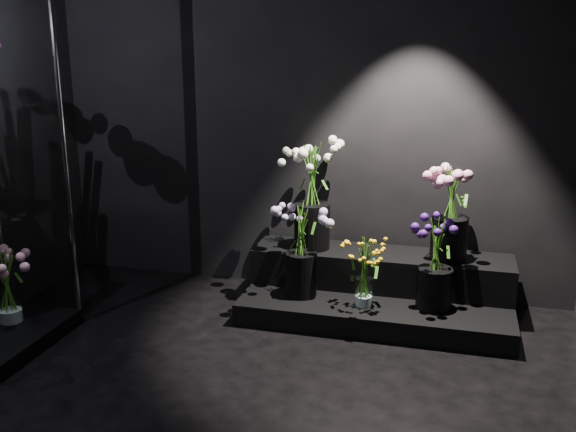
% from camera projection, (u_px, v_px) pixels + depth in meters
% --- Properties ---
extents(floor, '(4.00, 4.00, 0.00)m').
position_uv_depth(floor, '(220.00, 423.00, 3.31)').
color(floor, black).
rests_on(floor, ground).
extents(wall_back, '(4.00, 0.00, 4.00)m').
position_uv_depth(wall_back, '(309.00, 111.00, 4.80)').
color(wall_back, black).
rests_on(wall_back, floor).
extents(display_riser, '(1.87, 0.83, 0.42)m').
position_uv_depth(display_riser, '(378.00, 289.00, 4.63)').
color(display_riser, black).
rests_on(display_riser, floor).
extents(bouquet_orange_bells, '(0.28, 0.28, 0.49)m').
position_uv_depth(bouquet_orange_bells, '(364.00, 270.00, 4.31)').
color(bouquet_orange_bells, white).
rests_on(bouquet_orange_bells, display_riser).
extents(bouquet_lilac, '(0.36, 0.36, 0.66)m').
position_uv_depth(bouquet_lilac, '(301.00, 243.00, 4.47)').
color(bouquet_lilac, black).
rests_on(bouquet_lilac, display_riser).
extents(bouquet_purple, '(0.37, 0.37, 0.62)m').
position_uv_depth(bouquet_purple, '(436.00, 262.00, 4.26)').
color(bouquet_purple, black).
rests_on(bouquet_purple, display_riser).
extents(bouquet_cream_roses, '(0.54, 0.54, 0.79)m').
position_uv_depth(bouquet_cream_roses, '(312.00, 188.00, 4.66)').
color(bouquet_cream_roses, black).
rests_on(bouquet_cream_roses, display_riser).
extents(bouquet_pink_roses, '(0.42, 0.42, 0.66)m').
position_uv_depth(bouquet_pink_roses, '(451.00, 208.00, 4.42)').
color(bouquet_pink_roses, black).
rests_on(bouquet_pink_roses, display_riser).
extents(bouquet_case_base_pink, '(0.42, 0.42, 0.50)m').
position_uv_depth(bouquet_case_base_pink, '(7.00, 285.00, 4.19)').
color(bouquet_case_base_pink, white).
rests_on(bouquet_case_base_pink, display_case).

